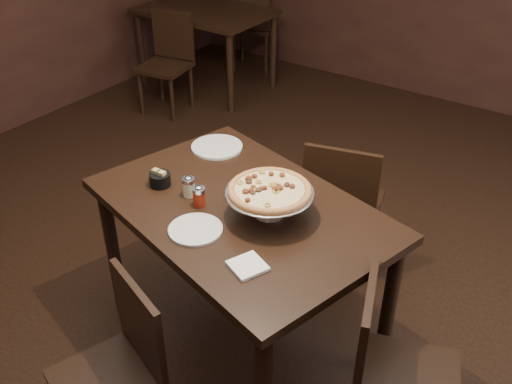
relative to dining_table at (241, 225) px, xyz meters
The scene contains 16 objects.
room 0.69m from the dining_table, 105.08° to the left, with size 6.04×7.04×2.84m.
dining_table is the anchor object (origin of this frame).
background_table 3.42m from the dining_table, 132.10° to the left, with size 1.24×0.82×0.77m.
pizza_stand 0.28m from the dining_table, ahead, with size 0.39×0.39×0.16m.
parmesan_shaker 0.30m from the dining_table, 164.08° to the right, with size 0.06×0.06×0.10m.
pepper_flake_shaker 0.24m from the dining_table, 145.86° to the right, with size 0.06×0.06×0.10m.
packet_caddy 0.44m from the dining_table, 169.25° to the right, with size 0.10×0.10×0.08m.
napkin_stack 0.44m from the dining_table, 49.85° to the right, with size 0.13×0.13×0.01m, color white.
plate_left 0.57m from the dining_table, 139.31° to the left, with size 0.27×0.27×0.01m, color silver.
plate_near 0.29m from the dining_table, 99.70° to the right, with size 0.23×0.23×0.01m, color silver.
serving_spatula 0.26m from the dining_table, 13.22° to the right, with size 0.14×0.14×0.02m.
chair_far 0.82m from the dining_table, 79.95° to the left, with size 0.50×0.50×0.87m.
chair_near 0.79m from the dining_table, 94.79° to the right, with size 0.49×0.49×0.82m.
chair_side 0.88m from the dining_table, 10.56° to the right, with size 0.52×0.52×0.88m.
bg_chair_far 3.86m from the dining_table, 124.70° to the left, with size 0.56×0.56×0.93m.
bg_chair_near 2.96m from the dining_table, 139.33° to the left, with size 0.48×0.48×0.88m.
Camera 1 is at (1.36, -1.77, 2.27)m, focal length 40.00 mm.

